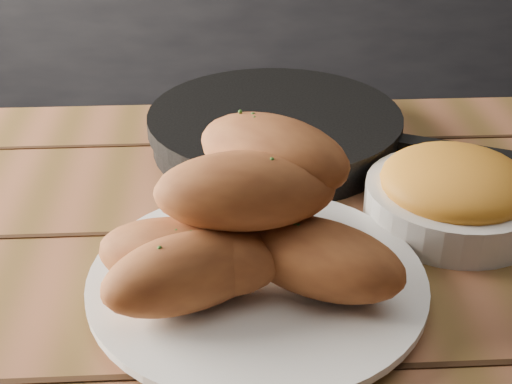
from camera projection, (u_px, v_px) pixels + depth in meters
name	position (u px, v px, depth m)	size (l,w,h in m)	color
table	(221.00, 375.00, 0.68)	(1.52, 0.86, 0.75)	brown
plate	(257.00, 282.00, 0.63)	(0.30, 0.30, 0.02)	white
bread_rolls	(244.00, 224.00, 0.60)	(0.27, 0.23, 0.14)	#A25B2D
skillet	(276.00, 129.00, 0.87)	(0.42, 0.31, 0.05)	black
bowl	(454.00, 193.00, 0.72)	(0.18, 0.18, 0.07)	white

